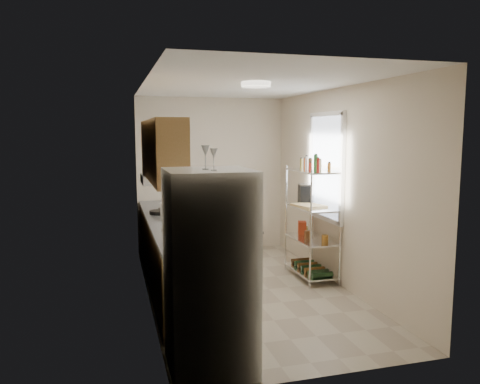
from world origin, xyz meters
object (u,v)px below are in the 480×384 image
at_px(frying_pan_large, 160,212).
at_px(cutting_board, 309,205).
at_px(rice_cooker, 171,211).
at_px(espresso_machine, 305,194).
at_px(refrigerator, 210,271).

bearing_deg(frying_pan_large, cutting_board, -10.75).
height_order(rice_cooker, frying_pan_large, rice_cooker).
bearing_deg(espresso_machine, frying_pan_large, -175.83).
relative_size(refrigerator, cutting_board, 4.05).
distance_m(refrigerator, cutting_board, 2.78).
relative_size(rice_cooker, cutting_board, 0.64).
bearing_deg(espresso_machine, rice_cooker, -163.57).
distance_m(rice_cooker, frying_pan_large, 0.45).
height_order(rice_cooker, cutting_board, rice_cooker).
height_order(refrigerator, cutting_board, refrigerator).
xyz_separation_m(rice_cooker, cutting_board, (1.87, -0.16, 0.02)).
bearing_deg(rice_cooker, frying_pan_large, 103.14).
bearing_deg(refrigerator, cutting_board, 48.90).
bearing_deg(frying_pan_large, espresso_machine, -2.77).
relative_size(refrigerator, rice_cooker, 6.38).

